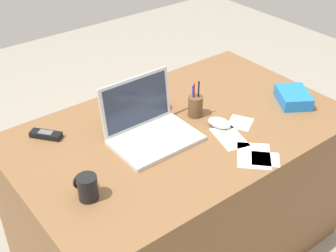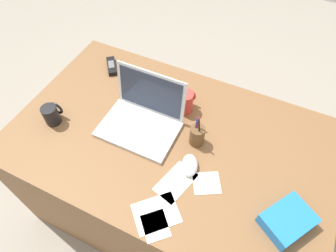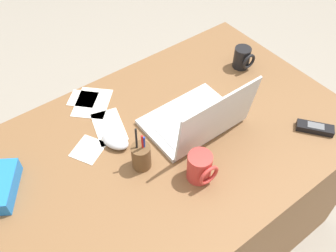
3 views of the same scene
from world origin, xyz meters
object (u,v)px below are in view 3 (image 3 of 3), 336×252
at_px(coffee_mug_white, 200,167).
at_px(laptop, 198,119).
at_px(cordless_phone, 315,128).
at_px(pen_holder, 141,156).
at_px(coffee_mug_tall, 243,58).
at_px(computer_mouse, 115,141).

bearing_deg(coffee_mug_white, laptop, -128.76).
bearing_deg(cordless_phone, pen_holder, -22.84).
distance_m(laptop, coffee_mug_tall, 0.42).
height_order(coffee_mug_white, coffee_mug_tall, coffee_mug_white).
distance_m(laptop, computer_mouse, 0.31).
distance_m(coffee_mug_white, coffee_mug_tall, 0.62).
bearing_deg(computer_mouse, pen_holder, 79.06).
distance_m(laptop, pen_holder, 0.26).
bearing_deg(computer_mouse, coffee_mug_white, 96.35).
bearing_deg(pen_holder, coffee_mug_white, 128.89).
xyz_separation_m(coffee_mug_tall, cordless_phone, (0.04, 0.43, -0.04)).
height_order(computer_mouse, cordless_phone, computer_mouse).
bearing_deg(laptop, cordless_phone, 141.69).
bearing_deg(laptop, coffee_mug_white, 51.24).
xyz_separation_m(coffee_mug_white, cordless_phone, (-0.48, 0.10, -0.04)).
xyz_separation_m(coffee_mug_tall, pen_holder, (0.64, 0.18, 0.00)).
xyz_separation_m(computer_mouse, coffee_mug_tall, (-0.67, -0.04, 0.03)).
distance_m(cordless_phone, pen_holder, 0.65).
distance_m(coffee_mug_tall, cordless_phone, 0.43).
relative_size(coffee_mug_white, cordless_phone, 0.82).
distance_m(coffee_mug_tall, pen_holder, 0.67).
distance_m(laptop, coffee_mug_white, 0.22).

